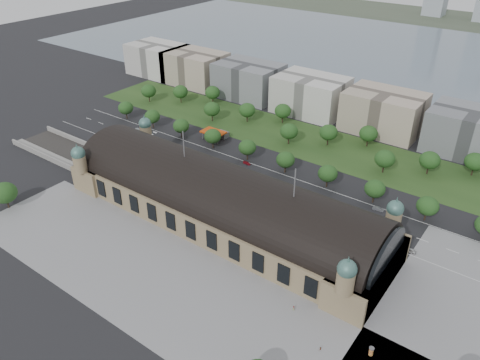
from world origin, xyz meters
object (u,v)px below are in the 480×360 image
Objects in this scene: petrol_station at (218,133)px; parked_car_0 at (152,156)px; pedestrian_0 at (294,308)px; traffic_car_2 at (182,154)px; traffic_car_5 at (378,209)px; bus_east at (275,197)px; parked_car_1 at (167,161)px; parked_car_6 at (199,173)px; parked_car_5 at (173,168)px; traffic_car_6 at (411,250)px; bus_mid at (258,189)px; traffic_car_1 at (138,130)px; advertising_column at (371,351)px; bus_west at (222,178)px; traffic_car_3 at (247,163)px; parked_car_2 at (169,167)px; parked_car_4 at (197,174)px; parked_car_3 at (175,169)px; pedestrian_1 at (320,349)px.

petrol_station reaches higher than parked_car_0.
pedestrian_0 reaches higher than parked_car_0.
traffic_car_2 is 1.06× the size of traffic_car_5.
traffic_car_5 is 47.00m from bus_east.
parked_car_1 is 0.98× the size of parked_car_6.
petrol_station is 3.00× the size of parked_car_5.
parked_car_0 is 0.93× the size of parked_car_1.
traffic_car_6 is 0.46× the size of bus_mid.
advertising_column reaches higher than traffic_car_1.
traffic_car_6 is 108.69m from parked_car_6.
bus_mid reaches higher than traffic_car_6.
traffic_car_2 reaches higher than traffic_car_6.
parked_car_5 is at bearing 97.15° from traffic_car_5.
traffic_car_5 is 0.94× the size of parked_car_1.
bus_west is (27.98, 6.00, 0.91)m from parked_car_5.
advertising_column is (130.56, -50.11, 0.96)m from parked_car_5.
traffic_car_5 is at bearing -129.43° from traffic_car_6.
parked_car_0 is at bearing 122.89° from traffic_car_3.
bus_mid reaches higher than traffic_car_3.
parked_car_2 is 1.05× the size of parked_car_4.
petrol_station is 74.24m from bus_east.
traffic_car_5 is 1.09× the size of parked_car_2.
bus_west reaches higher than traffic_car_5.
traffic_car_6 is at bearing 64.03° from pedestrian_0.
bus_mid is at bearing 68.27° from parked_car_5.
parked_car_3 is 2.45× the size of pedestrian_1.
parked_car_3 is at bearing 98.85° from bus_mid.
parked_car_1 is (42.50, -19.25, 0.00)m from traffic_car_1.
traffic_car_3 is 1.00× the size of parked_car_2.
bus_west is (26.68, 6.00, 0.92)m from parked_car_3.
traffic_car_2 is 3.49× the size of pedestrian_1.
pedestrian_1 reaches higher than traffic_car_1.
bus_west is (-73.87, -21.05, 0.74)m from traffic_car_5.
parked_car_3 is 1.21× the size of advertising_column.
parked_car_6 reaches higher than parked_car_2.
pedestrian_0 is (0.06, -75.25, 0.06)m from traffic_car_5.
bus_east is 6.18× the size of pedestrian_0.
advertising_column is at bearing -8.16° from pedestrian_0.
petrol_station reaches higher than parked_car_4.
bus_west is (78.82, -17.25, 0.82)m from traffic_car_1.
parked_car_3 is at bearing 40.80° from parked_car_1.
bus_east reaches higher than parked_car_6.
parked_car_0 is 33.97m from parked_car_6.
traffic_car_3 is at bearing 129.89° from pedestrian_0.
parked_car_3 is at bearing 97.34° from traffic_car_5.
parked_car_4 reaches higher than parked_car_5.
parked_car_1 is (-36.40, -23.66, 0.07)m from traffic_car_3.
parked_car_0 reaches higher than parked_car_3.
advertising_column reaches higher than parked_car_1.
traffic_car_5 reaches higher than traffic_car_2.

